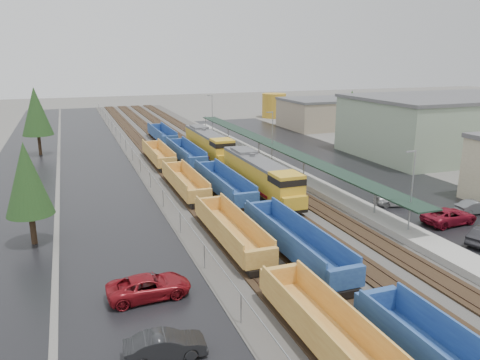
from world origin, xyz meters
The scene contains 22 objects.
ballast_strip centered at (0.00, 60.00, 0.04)m, with size 20.00×160.00×0.08m, color #302D2B.
trackbed centered at (0.00, 60.00, 0.16)m, with size 14.60×160.00×0.22m.
west_parking_lot centered at (-15.00, 60.00, 0.01)m, with size 10.00×160.00×0.02m, color black.
west_road centered at (-25.00, 60.00, 0.01)m, with size 9.00×160.00×0.02m, color black.
east_commuter_lot centered at (19.00, 50.00, 0.01)m, with size 16.00×100.00×0.02m, color black.
station_platform centered at (9.50, 50.01, 0.73)m, with size 3.00×80.00×8.00m.
chainlink_fence centered at (-9.50, 58.44, 1.61)m, with size 0.08×160.04×2.02m.
industrial_buildings centered at (37.76, 45.85, 4.25)m, with size 32.52×75.30×9.50m.
distant_hills centered at (44.79, 210.68, 0.00)m, with size 301.00×140.00×25.20m.
tree_west_near centered at (-22.00, 30.00, 5.82)m, with size 3.96×3.96×9.00m.
tree_west_far centered at (-23.00, 70.00, 7.12)m, with size 4.84×4.84×11.00m.
tree_east centered at (28.00, 58.00, 6.47)m, with size 4.40×4.40×10.00m.
locomotive_lead centered at (2.00, 36.44, 2.34)m, with size 2.93×19.33×4.38m.
locomotive_trail centered at (2.00, 57.44, 2.34)m, with size 2.93×19.33×4.38m.
well_string_yellow centered at (-6.00, 23.99, 1.18)m, with size 2.67×80.88×2.36m.
well_string_blue centered at (-2.00, 29.01, 1.23)m, with size 2.81×107.74×2.49m.
storage_tank centered at (32.33, 99.93, 3.09)m, with size 6.18×6.18×6.18m, color #BA8B25.
parked_car_west_b centered at (-14.49, 10.33, 0.73)m, with size 4.45×1.55×1.47m, color black.
parked_car_west_c centered at (-14.19, 17.21, 0.78)m, with size 5.63×2.60×1.57m, color maroon.
parked_car_east_b centered at (15.54, 21.38, 0.78)m, with size 5.58×2.57×1.55m, color maroon.
parked_car_east_c centered at (14.37, 27.89, 0.69)m, with size 4.73×1.92×1.37m, color silver.
parked_car_east_e centered at (20.39, 22.81, 0.70)m, with size 4.22×1.47×1.39m, color #535658.
Camera 1 is at (-18.33, -11.72, 15.94)m, focal length 35.00 mm.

